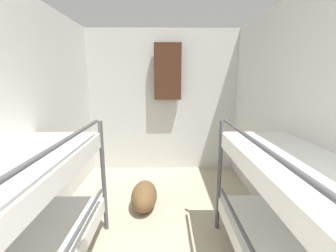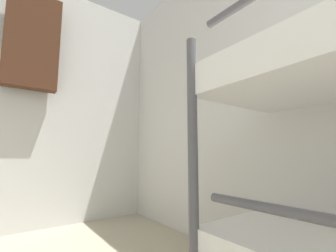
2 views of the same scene
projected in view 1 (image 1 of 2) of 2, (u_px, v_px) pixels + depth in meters
name	position (u px, v px, depth m)	size (l,w,h in m)	color
wall_left	(7.00, 127.00, 1.89)	(0.06, 4.16, 2.42)	silver
wall_right	(312.00, 127.00, 1.92)	(0.06, 4.16, 2.42)	silver
wall_back	(163.00, 102.00, 3.91)	(2.65, 0.06, 2.42)	silver
bunk_stack_left_near	(10.00, 234.00, 1.39)	(0.68, 1.81, 1.24)	#4C4C51
bunk_stack_right_near	(306.00, 231.00, 1.42)	(0.68, 1.81, 1.24)	#4C4C51
duffel_bag	(144.00, 196.00, 2.83)	(0.32, 0.58, 0.32)	brown
hanging_coat	(168.00, 72.00, 3.66)	(0.44, 0.12, 0.90)	#472819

